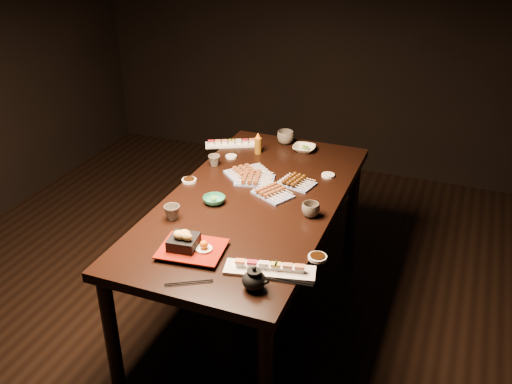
% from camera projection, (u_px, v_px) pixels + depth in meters
% --- Properties ---
extents(ground, '(5.00, 5.00, 0.00)m').
position_uv_depth(ground, '(189.00, 334.00, 3.24)').
color(ground, black).
rests_on(ground, ground).
extents(dining_table, '(1.29, 1.96, 0.75)m').
position_uv_depth(dining_table, '(253.00, 257.00, 3.27)').
color(dining_table, black).
rests_on(dining_table, ground).
extents(sushi_platter_near, '(0.42, 0.19, 0.05)m').
position_uv_depth(sushi_platter_near, '(270.00, 267.00, 2.49)').
color(sushi_platter_near, white).
rests_on(sushi_platter_near, dining_table).
extents(sushi_platter_far, '(0.35, 0.24, 0.04)m').
position_uv_depth(sushi_platter_far, '(232.00, 142.00, 3.73)').
color(sushi_platter_far, white).
rests_on(sushi_platter_far, dining_table).
extents(yakitori_plate_center, '(0.25, 0.20, 0.06)m').
position_uv_depth(yakitori_plate_center, '(255.00, 177.00, 3.27)').
color(yakitori_plate_center, '#828EB6').
rests_on(yakitori_plate_center, dining_table).
extents(yakitori_plate_right, '(0.25, 0.23, 0.05)m').
position_uv_depth(yakitori_plate_right, '(273.00, 191.00, 3.12)').
color(yakitori_plate_right, '#828EB6').
rests_on(yakitori_plate_right, dining_table).
extents(yakitori_plate_left, '(0.29, 0.30, 0.06)m').
position_uv_depth(yakitori_plate_left, '(248.00, 170.00, 3.35)').
color(yakitori_plate_left, '#828EB6').
rests_on(yakitori_plate_left, dining_table).
extents(tsukune_plate, '(0.22, 0.18, 0.05)m').
position_uv_depth(tsukune_plate, '(297.00, 181.00, 3.23)').
color(tsukune_plate, '#828EB6').
rests_on(tsukune_plate, dining_table).
extents(edamame_bowl_green, '(0.15, 0.15, 0.04)m').
position_uv_depth(edamame_bowl_green, '(214.00, 200.00, 3.04)').
color(edamame_bowl_green, '#287C56').
rests_on(edamame_bowl_green, dining_table).
extents(edamame_bowl_cream, '(0.15, 0.15, 0.04)m').
position_uv_depth(edamame_bowl_cream, '(304.00, 149.00, 3.65)').
color(edamame_bowl_cream, beige).
rests_on(edamame_bowl_cream, dining_table).
extents(tempura_tray, '(0.32, 0.27, 0.11)m').
position_uv_depth(tempura_tray, '(192.00, 242.00, 2.61)').
color(tempura_tray, black).
rests_on(tempura_tray, dining_table).
extents(teacup_near_left, '(0.10, 0.10, 0.08)m').
position_uv_depth(teacup_near_left, '(172.00, 212.00, 2.89)').
color(teacup_near_left, '#524A3F').
rests_on(teacup_near_left, dining_table).
extents(teacup_mid_right, '(0.13, 0.13, 0.07)m').
position_uv_depth(teacup_mid_right, '(311.00, 210.00, 2.92)').
color(teacup_mid_right, '#524A3F').
rests_on(teacup_mid_right, dining_table).
extents(teacup_far_left, '(0.10, 0.10, 0.07)m').
position_uv_depth(teacup_far_left, '(214.00, 161.00, 3.45)').
color(teacup_far_left, '#524A3F').
rests_on(teacup_far_left, dining_table).
extents(teacup_far_right, '(0.15, 0.15, 0.09)m').
position_uv_depth(teacup_far_right, '(285.00, 137.00, 3.75)').
color(teacup_far_right, '#524A3F').
rests_on(teacup_far_right, dining_table).
extents(teapot, '(0.14, 0.14, 0.10)m').
position_uv_depth(teapot, '(254.00, 278.00, 2.38)').
color(teapot, black).
rests_on(teapot, dining_table).
extents(condiment_bottle, '(0.05, 0.05, 0.14)m').
position_uv_depth(condiment_bottle, '(258.00, 143.00, 3.60)').
color(condiment_bottle, brown).
rests_on(condiment_bottle, dining_table).
extents(sauce_dish_west, '(0.10, 0.10, 0.01)m').
position_uv_depth(sauce_dish_west, '(189.00, 180.00, 3.28)').
color(sauce_dish_west, white).
rests_on(sauce_dish_west, dining_table).
extents(sauce_dish_east, '(0.08, 0.08, 0.01)m').
position_uv_depth(sauce_dish_east, '(328.00, 175.00, 3.34)').
color(sauce_dish_east, white).
rests_on(sauce_dish_east, dining_table).
extents(sauce_dish_se, '(0.10, 0.10, 0.02)m').
position_uv_depth(sauce_dish_se, '(317.00, 257.00, 2.59)').
color(sauce_dish_se, white).
rests_on(sauce_dish_se, dining_table).
extents(sauce_dish_nw, '(0.09, 0.09, 0.01)m').
position_uv_depth(sauce_dish_nw, '(231.00, 156.00, 3.57)').
color(sauce_dish_nw, white).
rests_on(sauce_dish_nw, dining_table).
extents(chopsticks_near, '(0.19, 0.12, 0.01)m').
position_uv_depth(chopsticks_near, '(189.00, 283.00, 2.42)').
color(chopsticks_near, black).
rests_on(chopsticks_near, dining_table).
extents(chopsticks_se, '(0.25, 0.05, 0.01)m').
position_uv_depth(chopsticks_se, '(285.00, 281.00, 2.44)').
color(chopsticks_se, black).
rests_on(chopsticks_se, dining_table).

